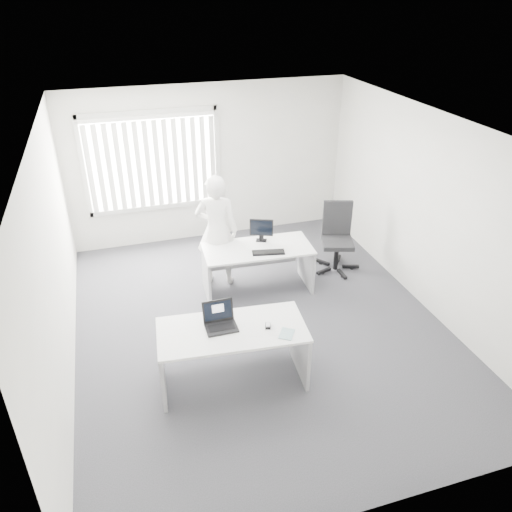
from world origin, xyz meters
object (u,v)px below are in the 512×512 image
object	(u,v)px
laptop	(221,319)
person	(217,231)
desk_far	(258,259)
desk_near	(232,344)
monitor	(261,230)
office_chair	(336,249)

from	to	relation	value
laptop	person	bearing A→B (deg)	78.09
desk_far	desk_near	bearing A→B (deg)	-111.93
laptop	monitor	size ratio (longest dim) A/B	1.00
desk_far	person	distance (m)	0.77
desk_near	monitor	xyz separation A→B (m)	(1.01, 2.06, 0.36)
office_chair	person	size ratio (longest dim) A/B	0.63
office_chair	person	bearing A→B (deg)	-166.75
desk_far	laptop	size ratio (longest dim) A/B	4.64
desk_far	monitor	xyz separation A→B (m)	(0.12, 0.20, 0.39)
desk_near	monitor	world-z (taller)	monitor
desk_far	office_chair	size ratio (longest dim) A/B	1.47
office_chair	person	xyz separation A→B (m)	(-1.98, 0.16, 0.55)
office_chair	desk_far	bearing A→B (deg)	-151.78
laptop	monitor	bearing A→B (deg)	61.02
desk_near	laptop	size ratio (longest dim) A/B	4.91
desk_near	desk_far	distance (m)	2.07
laptop	monitor	xyz separation A→B (m)	(1.12, 2.02, 0.01)
office_chair	desk_near	bearing A→B (deg)	-120.00
monitor	laptop	bearing A→B (deg)	-96.00
desk_far	monitor	world-z (taller)	monitor
desk_far	person	size ratio (longest dim) A/B	0.93
desk_far	person	world-z (taller)	person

